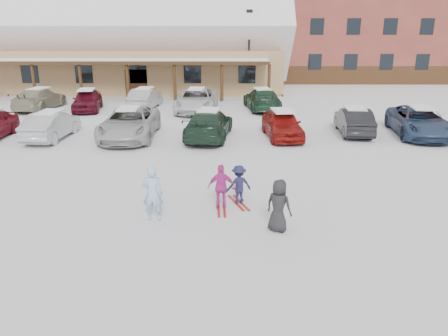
{
  "coord_description": "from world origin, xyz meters",
  "views": [
    {
      "loc": [
        0.39,
        -12.87,
        5.51
      ],
      "look_at": [
        0.3,
        1.0,
        1.0
      ],
      "focal_mm": 35.0,
      "sensor_mm": 36.0,
      "label": 1
    }
  ],
  "objects_px": {
    "bystander_dark": "(279,206)",
    "parked_car_2": "(130,123)",
    "lamp_post": "(249,48)",
    "parked_car_7": "(40,99)",
    "adult_skier": "(153,193)",
    "parked_car_10": "(197,100)",
    "parked_car_5": "(354,121)",
    "day_lodge": "(123,45)",
    "parked_car_3": "(209,124)",
    "parked_car_1": "(51,125)",
    "parked_car_4": "(282,124)",
    "parked_car_9": "(145,98)",
    "parked_car_11": "(262,99)",
    "parked_car_8": "(87,100)",
    "parked_car_6": "(419,122)",
    "toddler_red": "(238,189)",
    "child_navy": "(239,185)",
    "child_magenta": "(221,187)"
  },
  "relations": [
    {
      "from": "parked_car_3",
      "to": "adult_skier",
      "type": "bearing_deg",
      "value": 89.65
    },
    {
      "from": "parked_car_3",
      "to": "parked_car_9",
      "type": "height_order",
      "value": "parked_car_3"
    },
    {
      "from": "child_navy",
      "to": "parked_car_4",
      "type": "height_order",
      "value": "parked_car_4"
    },
    {
      "from": "parked_car_1",
      "to": "bystander_dark",
      "type": "bearing_deg",
      "value": 137.49
    },
    {
      "from": "parked_car_5",
      "to": "parked_car_10",
      "type": "height_order",
      "value": "parked_car_10"
    },
    {
      "from": "parked_car_3",
      "to": "parked_car_11",
      "type": "distance_m",
      "value": 8.77
    },
    {
      "from": "child_navy",
      "to": "parked_car_1",
      "type": "relative_size",
      "value": 0.31
    },
    {
      "from": "parked_car_4",
      "to": "parked_car_11",
      "type": "relative_size",
      "value": 0.84
    },
    {
      "from": "lamp_post",
      "to": "bystander_dark",
      "type": "bearing_deg",
      "value": -90.78
    },
    {
      "from": "bystander_dark",
      "to": "parked_car_8",
      "type": "relative_size",
      "value": 0.36
    },
    {
      "from": "lamp_post",
      "to": "parked_car_9",
      "type": "height_order",
      "value": "lamp_post"
    },
    {
      "from": "parked_car_9",
      "to": "parked_car_10",
      "type": "xyz_separation_m",
      "value": [
        3.69,
        -1.18,
        0.07
      ]
    },
    {
      "from": "adult_skier",
      "to": "parked_car_8",
      "type": "height_order",
      "value": "adult_skier"
    },
    {
      "from": "toddler_red",
      "to": "child_navy",
      "type": "distance_m",
      "value": 0.31
    },
    {
      "from": "lamp_post",
      "to": "bystander_dark",
      "type": "xyz_separation_m",
      "value": [
        -0.35,
        -25.91,
        -3.05
      ]
    },
    {
      "from": "parked_car_11",
      "to": "parked_car_2",
      "type": "bearing_deg",
      "value": 40.36
    },
    {
      "from": "parked_car_7",
      "to": "parked_car_6",
      "type": "bearing_deg",
      "value": 167.1
    },
    {
      "from": "parked_car_9",
      "to": "parked_car_4",
      "type": "bearing_deg",
      "value": 140.75
    },
    {
      "from": "parked_car_1",
      "to": "parked_car_2",
      "type": "height_order",
      "value": "parked_car_2"
    },
    {
      "from": "adult_skier",
      "to": "parked_car_10",
      "type": "xyz_separation_m",
      "value": [
        0.12,
        17.45,
        -0.07
      ]
    },
    {
      "from": "parked_car_6",
      "to": "parked_car_7",
      "type": "bearing_deg",
      "value": 168.36
    },
    {
      "from": "child_navy",
      "to": "parked_car_8",
      "type": "xyz_separation_m",
      "value": [
        -9.93,
        16.45,
        0.07
      ]
    },
    {
      "from": "bystander_dark",
      "to": "parked_car_9",
      "type": "xyz_separation_m",
      "value": [
        -7.19,
        19.32,
        -0.05
      ]
    },
    {
      "from": "day_lodge",
      "to": "bystander_dark",
      "type": "xyz_separation_m",
      "value": [
        10.84,
        -29.6,
        -3.18
      ]
    },
    {
      "from": "parked_car_1",
      "to": "parked_car_4",
      "type": "height_order",
      "value": "parked_car_4"
    },
    {
      "from": "adult_skier",
      "to": "parked_car_11",
      "type": "bearing_deg",
      "value": -104.12
    },
    {
      "from": "day_lodge",
      "to": "parked_car_6",
      "type": "height_order",
      "value": "day_lodge"
    },
    {
      "from": "toddler_red",
      "to": "parked_car_6",
      "type": "relative_size",
      "value": 0.16
    },
    {
      "from": "parked_car_3",
      "to": "parked_car_9",
      "type": "relative_size",
      "value": 1.17
    },
    {
      "from": "parked_car_3",
      "to": "parked_car_5",
      "type": "relative_size",
      "value": 1.2
    },
    {
      "from": "adult_skier",
      "to": "parked_car_7",
      "type": "height_order",
      "value": "adult_skier"
    },
    {
      "from": "parked_car_8",
      "to": "parked_car_1",
      "type": "bearing_deg",
      "value": -94.77
    },
    {
      "from": "bystander_dark",
      "to": "parked_car_4",
      "type": "distance_m",
      "value": 10.95
    },
    {
      "from": "toddler_red",
      "to": "parked_car_8",
      "type": "relative_size",
      "value": 0.2
    },
    {
      "from": "bystander_dark",
      "to": "parked_car_4",
      "type": "relative_size",
      "value": 0.36
    },
    {
      "from": "bystander_dark",
      "to": "parked_car_2",
      "type": "bearing_deg",
      "value": -27.12
    },
    {
      "from": "parked_car_5",
      "to": "parked_car_9",
      "type": "distance_m",
      "value": 14.63
    },
    {
      "from": "lamp_post",
      "to": "toddler_red",
      "type": "height_order",
      "value": "lamp_post"
    },
    {
      "from": "parked_car_11",
      "to": "parked_car_7",
      "type": "bearing_deg",
      "value": -7.37
    },
    {
      "from": "parked_car_10",
      "to": "parked_car_11",
      "type": "xyz_separation_m",
      "value": [
        4.48,
        0.7,
        -0.05
      ]
    },
    {
      "from": "lamp_post",
      "to": "parked_car_7",
      "type": "xyz_separation_m",
      "value": [
        -14.81,
        -6.98,
        -3.09
      ]
    },
    {
      "from": "adult_skier",
      "to": "parked_car_9",
      "type": "height_order",
      "value": "adult_skier"
    },
    {
      "from": "child_navy",
      "to": "day_lodge",
      "type": "bearing_deg",
      "value": -90.24
    },
    {
      "from": "parked_car_6",
      "to": "parked_car_8",
      "type": "height_order",
      "value": "parked_car_6"
    },
    {
      "from": "child_magenta",
      "to": "parked_car_10",
      "type": "distance_m",
      "value": 16.72
    },
    {
      "from": "day_lodge",
      "to": "parked_car_3",
      "type": "bearing_deg",
      "value": -65.81
    },
    {
      "from": "lamp_post",
      "to": "parked_car_3",
      "type": "bearing_deg",
      "value": -100.18
    },
    {
      "from": "bystander_dark",
      "to": "parked_car_10",
      "type": "height_order",
      "value": "parked_car_10"
    },
    {
      "from": "child_navy",
      "to": "parked_car_5",
      "type": "relative_size",
      "value": 0.31
    },
    {
      "from": "parked_car_7",
      "to": "child_magenta",
      "type": "bearing_deg",
      "value": 131.62
    }
  ]
}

